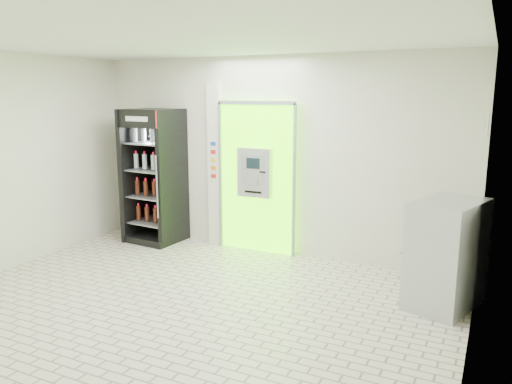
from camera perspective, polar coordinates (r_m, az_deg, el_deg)
The scene contains 7 objects.
ground at distance 5.93m, azimuth -8.56°, elevation -13.19°, with size 6.00×6.00×0.00m, color beige.
room_shell at distance 5.44m, azimuth -9.12°, elevation 4.76°, with size 6.00×6.00×6.00m.
atm_assembly at distance 7.70m, azimuth 0.17°, elevation 1.75°, with size 1.30×0.24×2.33m.
pillar at distance 8.08m, azimuth -4.70°, elevation 3.08°, with size 0.22×0.11×2.60m.
beverage_cooler at distance 8.40m, azimuth -11.51°, elevation 1.50°, with size 0.87×0.81×2.19m.
steel_cabinet at distance 6.17m, azimuth 20.92°, elevation -6.64°, with size 0.89×1.08×1.25m.
exit_sign at distance 5.83m, azimuth 24.95°, elevation 7.05°, with size 0.02×0.22×0.26m.
Camera 1 is at (3.12, -4.42, 2.45)m, focal length 35.00 mm.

